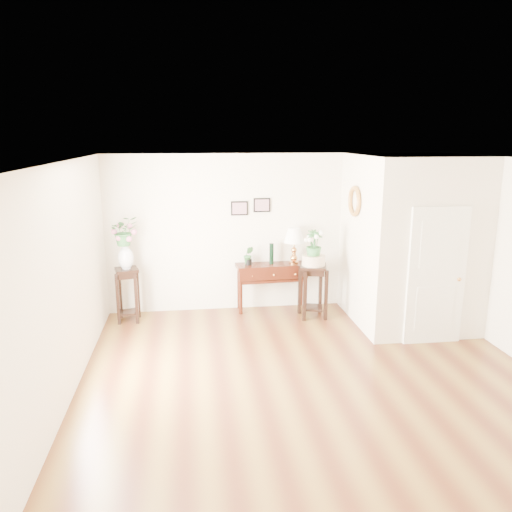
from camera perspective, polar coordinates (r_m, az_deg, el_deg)
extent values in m
cube|color=brown|center=(6.88, 6.12, -13.21)|extent=(6.00, 5.50, 0.02)
cube|color=white|center=(6.16, 6.79, 10.77)|extent=(6.00, 5.50, 0.02)
cube|color=silver|center=(9.00, 2.23, 2.73)|extent=(6.00, 0.02, 2.80)
cube|color=silver|center=(3.93, 16.33, -12.49)|extent=(6.00, 0.02, 2.80)
cube|color=silver|center=(6.37, -20.80, -2.74)|extent=(0.02, 5.50, 2.80)
cube|color=silver|center=(8.70, 17.12, 1.76)|extent=(1.80, 1.95, 2.80)
cube|color=white|center=(7.91, 19.92, -2.22)|extent=(0.90, 0.05, 2.10)
cube|color=black|center=(8.82, -1.90, 5.47)|extent=(0.30, 0.02, 0.25)
cube|color=black|center=(8.86, 0.68, 5.84)|extent=(0.30, 0.02, 0.25)
torus|color=#B47128|center=(8.37, 11.18, 6.16)|extent=(0.07, 0.51, 0.51)
cube|color=black|center=(9.05, 1.84, -3.54)|extent=(1.31, 0.50, 0.86)
cube|color=#C48644|center=(8.92, 4.38, 1.37)|extent=(0.48, 0.48, 0.65)
cylinder|color=black|center=(8.89, 1.78, 0.16)|extent=(0.09, 0.09, 0.38)
imported|color=#2E6931|center=(8.83, -0.87, 0.00)|extent=(0.19, 0.16, 0.32)
cube|color=black|center=(8.76, -14.41, -4.32)|extent=(0.44, 0.44, 0.93)
imported|color=#2E6931|center=(8.50, -14.85, 2.83)|extent=(0.56, 0.53, 0.49)
cube|color=black|center=(8.74, 6.49, -4.00)|extent=(0.53, 0.53, 0.93)
cylinder|color=beige|center=(8.60, 6.58, -0.53)|extent=(0.51, 0.51, 0.18)
imported|color=#2E6931|center=(8.53, 6.64, 1.32)|extent=(0.32, 0.32, 0.49)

